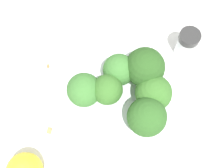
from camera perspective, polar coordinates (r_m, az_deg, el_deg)
ground_plane at (r=0.52m, az=-0.00°, el=-3.38°), size 3.00×3.00×0.00m
bowl at (r=0.50m, az=-0.00°, el=-2.48°), size 0.20×0.20×0.05m
broccoli_floret_0 at (r=0.45m, az=1.27°, el=2.57°), size 0.05×0.05×0.06m
broccoli_floret_1 at (r=0.45m, az=7.58°, el=-1.67°), size 0.05×0.05×0.06m
broccoli_floret_2 at (r=0.44m, az=-0.84°, el=-1.09°), size 0.04×0.04×0.06m
broccoli_floret_3 at (r=0.43m, az=6.38°, el=-6.03°), size 0.06×0.06×0.06m
broccoli_floret_4 at (r=0.44m, az=-5.15°, el=-1.10°), size 0.05×0.05×0.06m
broccoli_floret_5 at (r=0.45m, az=6.02°, el=3.04°), size 0.06×0.06×0.07m
pepper_shaker at (r=0.55m, az=13.48°, el=7.17°), size 0.04×0.04×0.06m
almond_crumb_0 at (r=0.52m, az=-11.43°, el=-8.31°), size 0.01×0.01×0.01m
almond_crumb_1 at (r=0.56m, az=-11.62°, el=3.28°), size 0.01×0.01×0.01m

